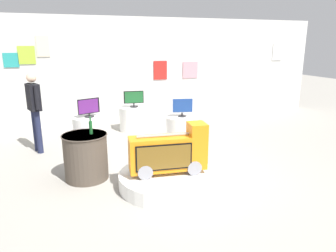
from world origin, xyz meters
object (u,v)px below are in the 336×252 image
at_px(display_pedestal_right_rear, 182,130).
at_px(tv_on_right_rear, 182,106).
at_px(main_display_pedestal, 168,180).
at_px(bottle_on_side_table, 91,127).
at_px(tv_on_left_rear, 89,107).
at_px(tv_on_center_rear, 134,98).
at_px(novelty_firetruck_tv, 169,154).
at_px(display_pedestal_left_rear, 90,130).
at_px(shopper_browsing_near_truck, 34,106).
at_px(display_pedestal_center_rear, 134,119).
at_px(side_table_round, 86,156).

bearing_deg(display_pedestal_right_rear, tv_on_right_rear, -76.99).
xyz_separation_m(main_display_pedestal, bottle_on_side_table, (-1.10, 0.76, 0.79)).
bearing_deg(display_pedestal_right_rear, tv_on_left_rear, 161.56).
bearing_deg(display_pedestal_right_rear, tv_on_center_rear, 118.73).
relative_size(main_display_pedestal, novelty_firetruck_tv, 1.26).
bearing_deg(display_pedestal_left_rear, shopper_browsing_near_truck, -169.01).
bearing_deg(bottle_on_side_table, novelty_firetruck_tv, -34.34).
bearing_deg(novelty_firetruck_tv, main_display_pedestal, 157.78).
relative_size(main_display_pedestal, shopper_browsing_near_truck, 0.94).
relative_size(display_pedestal_left_rear, shopper_browsing_near_truck, 0.46).
relative_size(novelty_firetruck_tv, shopper_browsing_near_truck, 0.75).
distance_m(tv_on_left_rear, tv_on_center_rear, 1.44).
relative_size(display_pedestal_left_rear, display_pedestal_right_rear, 1.05).
distance_m(display_pedestal_left_rear, display_pedestal_right_rear, 2.12).
relative_size(novelty_firetruck_tv, bottle_on_side_table, 4.24).
height_order(novelty_firetruck_tv, tv_on_left_rear, tv_on_left_rear).
relative_size(display_pedestal_center_rear, side_table_round, 0.99).
bearing_deg(display_pedestal_center_rear, display_pedestal_left_rear, -148.04).
xyz_separation_m(main_display_pedestal, tv_on_center_rear, (0.28, 3.48, 0.75)).
xyz_separation_m(tv_on_left_rear, shopper_browsing_near_truck, (-1.11, -0.21, 0.14)).
height_order(display_pedestal_center_rear, display_pedestal_right_rear, same).
bearing_deg(display_pedestal_right_rear, shopper_browsing_near_truck, 171.66).
height_order(display_pedestal_right_rear, bottle_on_side_table, bottle_on_side_table).
bearing_deg(tv_on_left_rear, tv_on_center_rear, 31.91).
distance_m(side_table_round, shopper_browsing_near_truck, 2.03).
bearing_deg(tv_on_right_rear, side_table_round, -150.54).
bearing_deg(display_pedestal_center_rear, bottle_on_side_table, -116.79).
bearing_deg(novelty_firetruck_tv, display_pedestal_center_rear, 85.84).
bearing_deg(tv_on_center_rear, novelty_firetruck_tv, -94.17).
distance_m(main_display_pedestal, display_pedestal_center_rear, 3.50).
distance_m(main_display_pedestal, tv_on_left_rear, 2.97).
bearing_deg(shopper_browsing_near_truck, bottle_on_side_table, -61.28).
xyz_separation_m(display_pedestal_left_rear, display_pedestal_right_rear, (2.01, -0.67, 0.00)).
relative_size(main_display_pedestal, tv_on_left_rear, 3.20).
height_order(tv_on_left_rear, display_pedestal_right_rear, tv_on_left_rear).
bearing_deg(tv_on_left_rear, display_pedestal_right_rear, -18.44).
bearing_deg(tv_on_center_rear, bottle_on_side_table, -116.83).
height_order(novelty_firetruck_tv, tv_on_center_rear, tv_on_center_rear).
bearing_deg(shopper_browsing_near_truck, display_pedestal_right_rear, -8.34).
relative_size(tv_on_left_rear, display_pedestal_right_rear, 0.68).
bearing_deg(bottle_on_side_table, shopper_browsing_near_truck, 118.72).
relative_size(novelty_firetruck_tv, tv_on_right_rear, 2.61).
bearing_deg(bottle_on_side_table, display_pedestal_center_rear, 63.21).
distance_m(display_pedestal_center_rear, tv_on_center_rear, 0.55).
xyz_separation_m(tv_on_right_rear, bottle_on_side_table, (-2.16, -1.29, 0.04)).
distance_m(display_pedestal_left_rear, tv_on_right_rear, 2.19).
bearing_deg(display_pedestal_left_rear, tv_on_left_rear, -109.45).
height_order(display_pedestal_center_rear, side_table_round, side_table_round).
xyz_separation_m(main_display_pedestal, shopper_browsing_near_truck, (-2.06, 2.50, 0.87)).
distance_m(display_pedestal_center_rear, shopper_browsing_near_truck, 2.62).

